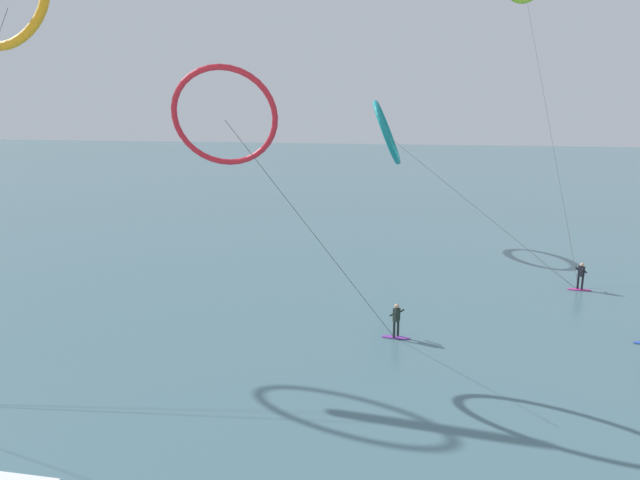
% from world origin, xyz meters
% --- Properties ---
extents(sea_water, '(400.00, 200.00, 0.08)m').
position_xyz_m(sea_water, '(0.00, 107.93, 0.04)').
color(sea_water, '#476B75').
rests_on(sea_water, ground).
extents(surfer_magenta, '(1.40, 0.73, 1.70)m').
position_xyz_m(surfer_magenta, '(13.09, 35.44, 0.82)').
color(surfer_magenta, '#CC288E').
rests_on(surfer_magenta, ground).
extents(surfer_violet, '(1.40, 0.72, 1.70)m').
position_xyz_m(surfer_violet, '(3.12, 25.34, 0.82)').
color(surfer_violet, purple).
rests_on(surfer_violet, ground).
extents(kite_teal, '(14.80, 13.70, 11.70)m').
position_xyz_m(kite_teal, '(-0.24, 46.26, 9.05)').
color(kite_teal, teal).
rests_on(kite_teal, ground).
extents(kite_crimson, '(9.76, 3.90, 12.49)m').
position_xyz_m(kite_crimson, '(-4.18, 22.94, 10.34)').
color(kite_crimson, red).
rests_on(kite_crimson, ground).
extents(kite_amber, '(4.87, 10.68, 17.91)m').
position_xyz_m(kite_amber, '(-15.48, 24.01, 15.58)').
color(kite_amber, orange).
rests_on(kite_amber, ground).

